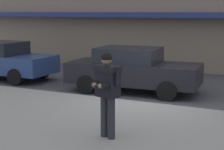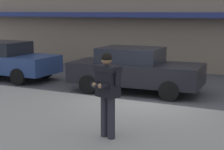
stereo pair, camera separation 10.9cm
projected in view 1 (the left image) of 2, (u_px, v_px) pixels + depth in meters
name	position (u px, v px, depth m)	size (l,w,h in m)	color
ground_plane	(144.00, 105.00, 11.24)	(80.00, 80.00, 0.00)	#3D3D42
sidewalk	(139.00, 135.00, 8.27)	(32.00, 5.30, 0.14)	gray
curb_paint_line	(176.00, 108.00, 10.85)	(28.00, 0.12, 0.01)	silver
parked_sedan_near	(1.00, 60.00, 15.39)	(4.52, 1.96, 1.54)	navy
parked_sedan_mid	(132.00, 69.00, 12.88)	(4.62, 2.17, 1.54)	black
man_texting_on_phone	(107.00, 86.00, 7.70)	(0.63, 0.64, 1.81)	#23232B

